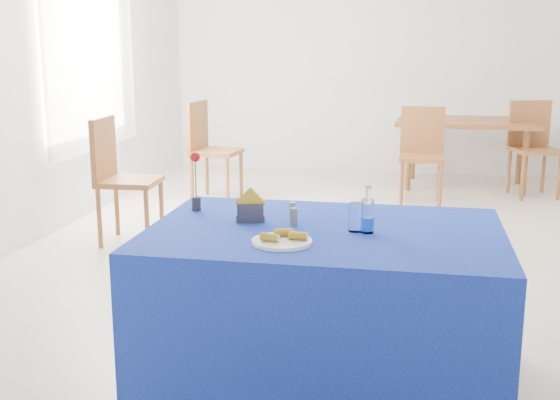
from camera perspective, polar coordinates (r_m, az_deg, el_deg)
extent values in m
plane|color=beige|center=(5.50, 5.25, -4.11)|extent=(7.00, 7.00, 0.00)
plane|color=silver|center=(8.76, 7.78, 11.36)|extent=(5.00, 0.00, 5.00)
plane|color=silver|center=(1.83, -5.03, 6.80)|extent=(5.00, 0.00, 5.00)
plane|color=silver|center=(6.05, -19.16, 10.24)|extent=(0.00, 7.00, 7.00)
cube|color=white|center=(6.74, -15.60, 11.93)|extent=(0.04, 1.50, 1.60)
cube|color=white|center=(6.71, -15.05, 11.96)|extent=(0.04, 1.75, 1.85)
cylinder|color=white|center=(2.95, 0.14, -3.40)|extent=(0.26, 0.26, 0.01)
cylinder|color=white|center=(3.14, 6.16, -1.40)|extent=(0.06, 0.06, 0.13)
cylinder|color=slate|center=(3.33, 1.03, -0.90)|extent=(0.03, 0.03, 0.08)
cylinder|color=slate|center=(3.22, 1.14, -1.39)|extent=(0.03, 0.03, 0.08)
cube|color=navy|center=(3.31, 3.58, -8.72)|extent=(1.60, 1.10, 0.76)
cylinder|color=silver|center=(3.13, 7.12, -1.30)|extent=(0.06, 0.06, 0.15)
cylinder|color=blue|center=(3.14, 7.10, -1.92)|extent=(0.06, 0.06, 0.06)
cylinder|color=silver|center=(3.10, 7.17, 0.49)|extent=(0.02, 0.02, 0.05)
cylinder|color=silver|center=(3.10, 7.18, 1.08)|extent=(0.03, 0.03, 0.01)
cube|color=#3C3C41|center=(3.31, -2.43, -1.46)|extent=(0.14, 0.08, 0.03)
cube|color=#36363B|center=(3.28, -2.43, -1.11)|extent=(0.12, 0.03, 0.09)
cube|color=#35363A|center=(3.33, -2.43, -0.90)|extent=(0.12, 0.03, 0.09)
cube|color=gold|center=(3.29, -2.44, -0.24)|extent=(0.15, 0.02, 0.15)
cylinder|color=#25252A|center=(3.55, -6.81, -0.28)|extent=(0.05, 0.05, 0.07)
cylinder|color=#1A681F|center=(3.52, -6.86, 1.54)|extent=(0.01, 0.01, 0.22)
sphere|color=red|center=(3.50, -6.92, 3.50)|extent=(0.05, 0.05, 0.05)
cube|color=brown|center=(8.03, 14.98, 6.15)|extent=(1.56, 1.06, 0.05)
cylinder|color=brown|center=(7.75, 10.39, 3.35)|extent=(0.06, 0.06, 0.71)
cylinder|color=brown|center=(7.77, 19.26, 2.86)|extent=(0.06, 0.06, 0.71)
cylinder|color=brown|center=(8.44, 10.75, 4.09)|extent=(0.06, 0.06, 0.71)
cylinder|color=brown|center=(8.45, 18.90, 3.63)|extent=(0.06, 0.06, 0.71)
cylinder|color=brown|center=(6.90, 9.82, 1.18)|extent=(0.04, 0.04, 0.46)
cylinder|color=brown|center=(6.91, 12.89, 1.05)|extent=(0.04, 0.04, 0.46)
cylinder|color=brown|center=(7.26, 9.88, 1.75)|extent=(0.04, 0.04, 0.46)
cylinder|color=brown|center=(7.27, 12.79, 1.63)|extent=(0.04, 0.04, 0.46)
cube|color=brown|center=(7.04, 11.43, 3.38)|extent=(0.43, 0.43, 0.04)
cube|color=brown|center=(7.20, 11.50, 5.60)|extent=(0.43, 0.04, 0.47)
cylinder|color=brown|center=(7.56, 19.15, 1.71)|extent=(0.04, 0.04, 0.48)
cylinder|color=brown|center=(7.71, 21.75, 1.71)|extent=(0.04, 0.04, 0.48)
cylinder|color=brown|center=(7.91, 18.10, 2.24)|extent=(0.04, 0.04, 0.48)
cylinder|color=brown|center=(8.05, 20.62, 2.24)|extent=(0.04, 0.04, 0.48)
cube|color=brown|center=(7.77, 20.04, 3.82)|extent=(0.54, 0.54, 0.04)
cube|color=brown|center=(7.92, 19.61, 5.90)|extent=(0.44, 0.15, 0.49)
cylinder|color=brown|center=(5.54, -10.77, -1.57)|extent=(0.04, 0.04, 0.48)
cylinder|color=brown|center=(5.90, -9.61, -0.66)|extent=(0.04, 0.04, 0.48)
cylinder|color=brown|center=(5.68, -14.48, -1.42)|extent=(0.04, 0.04, 0.48)
cylinder|color=brown|center=(6.03, -13.13, -0.54)|extent=(0.04, 0.04, 0.48)
cube|color=brown|center=(5.73, -12.11, 1.47)|extent=(0.48, 0.48, 0.04)
cube|color=brown|center=(5.76, -14.15, 4.08)|extent=(0.07, 0.45, 0.49)
cylinder|color=brown|center=(6.97, -4.29, 1.53)|extent=(0.04, 0.04, 0.48)
cylinder|color=brown|center=(7.32, -3.18, 2.08)|extent=(0.04, 0.04, 0.48)
cylinder|color=brown|center=(7.12, -7.18, 1.70)|extent=(0.04, 0.04, 0.48)
cylinder|color=brown|center=(7.46, -5.96, 2.24)|extent=(0.04, 0.04, 0.48)
cube|color=brown|center=(7.17, -5.19, 3.91)|extent=(0.50, 0.50, 0.04)
cube|color=brown|center=(7.22, -6.74, 6.03)|extent=(0.09, 0.45, 0.49)
cylinder|color=yellow|center=(2.93, -0.84, -3.05)|extent=(0.08, 0.05, 0.03)
cylinder|color=beige|center=(2.91, -0.13, -3.14)|extent=(0.01, 0.03, 0.03)
cylinder|color=yellow|center=(2.95, 1.47, -2.93)|extent=(0.08, 0.04, 0.03)
cylinder|color=beige|center=(2.94, 2.22, -2.98)|extent=(0.01, 0.03, 0.03)
cylinder|color=yellow|center=(3.00, 0.26, -2.66)|extent=(0.09, 0.06, 0.03)
cylinder|color=beige|center=(3.01, 0.99, -2.61)|extent=(0.02, 0.03, 0.03)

